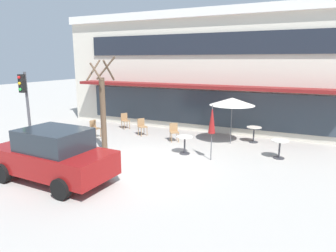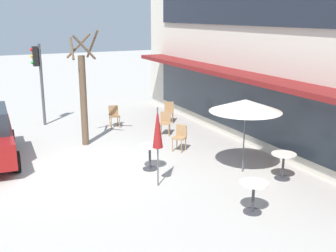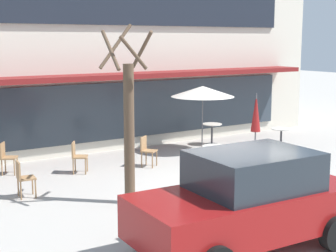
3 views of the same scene
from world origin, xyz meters
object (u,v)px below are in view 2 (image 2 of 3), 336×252
Objects in this scene: cafe_table_by_tree at (283,162)px; patio_umbrella_cream_folded at (158,128)px; traffic_light_pole at (38,71)px; cafe_table_near_wall at (253,192)px; cafe_chair_0 at (114,114)px; patio_umbrella_green_folded at (246,105)px; cafe_table_streetside at (150,153)px; street_tree at (83,94)px; cafe_chair_1 at (180,136)px; cafe_chair_2 at (169,110)px; cafe_chair_3 at (165,121)px.

patio_umbrella_cream_folded is (-1.09, -3.40, 1.11)m from cafe_table_by_tree.
cafe_table_by_tree is at bearing 29.20° from traffic_light_pole.
cafe_table_near_wall is 0.85× the size of cafe_chair_0.
patio_umbrella_green_folded is (-2.31, 1.35, 1.51)m from cafe_table_near_wall.
cafe_table_streetside is at bearing -6.86° from cafe_chair_0.
street_tree is (-4.59, -0.79, 0.22)m from patio_umbrella_cream_folded.
cafe_chair_1 reaches higher than cafe_table_near_wall.
cafe_table_by_tree is 7.30m from cafe_chair_2.
patio_umbrella_cream_folded is at bearing -107.75° from cafe_table_by_tree.
patio_umbrella_green_folded is 1.00× the size of patio_umbrella_cream_folded.
patio_umbrella_green_folded is 3.10m from cafe_chair_1.
cafe_chair_1 is 0.26× the size of traffic_light_pole.
cafe_chair_0 reaches higher than cafe_table_streetside.
cafe_chair_0 is (-5.25, 0.63, 0.01)m from cafe_table_streetside.
traffic_light_pole is at bearing -164.96° from street_tree.
cafe_chair_0 is 0.22× the size of street_tree.
cafe_chair_3 is at bearing -29.86° from cafe_chair_2.
street_tree reaches higher than patio_umbrella_green_folded.
patio_umbrella_green_folded reaches higher than cafe_chair_1.
patio_umbrella_green_folded is 2.47× the size of cafe_chair_3.
cafe_table_streetside is at bearing -119.79° from patio_umbrella_green_folded.
cafe_table_streetside is at bearing 18.03° from street_tree.
traffic_light_pole is (-10.55, -3.09, 1.78)m from cafe_table_near_wall.
cafe_chair_0 is at bearing 171.87° from patio_umbrella_cream_folded.
cafe_table_streetside and cafe_table_by_tree have the same top height.
traffic_light_pole is at bearing -131.33° from cafe_chair_3.
patio_umbrella_green_folded reaches higher than cafe_table_streetside.
cafe_table_by_tree is 0.35× the size of patio_umbrella_cream_folded.
cafe_table_streetside is 0.19× the size of street_tree.
street_tree is (1.91, -1.72, 1.32)m from cafe_chair_0.
cafe_chair_0 is 1.00× the size of cafe_chair_3.
cafe_chair_3 is 0.26× the size of traffic_light_pole.
cafe_chair_2 is 1.00× the size of cafe_chair_3.
cafe_chair_2 reaches higher than cafe_table_by_tree.
patio_umbrella_green_folded and patio_umbrella_cream_folded have the same top height.
cafe_chair_0 is 2.41m from cafe_chair_2.
patio_umbrella_cream_folded is 2.47× the size of cafe_chair_3.
cafe_table_streetside is 0.85× the size of cafe_chair_0.
cafe_table_by_tree is 0.85× the size of cafe_chair_3.
cafe_table_by_tree is at bearing 10.69° from cafe_chair_3.
cafe_table_by_tree is at bearing 0.68° from cafe_chair_2.
cafe_chair_3 is (-4.65, -0.36, -1.50)m from patio_umbrella_green_folded.
cafe_chair_1 is at bearing -157.91° from cafe_table_by_tree.
cafe_chair_1 and cafe_chair_3 have the same top height.
street_tree is (-3.34, -1.09, 1.33)m from cafe_table_streetside.
cafe_table_near_wall is at bearing 16.34° from traffic_light_pole.
cafe_chair_0 and cafe_chair_3 have the same top height.
cafe_chair_2 is 1.95m from cafe_chair_3.
cafe_chair_2 is 5.68m from traffic_light_pole.
cafe_table_by_tree is 0.85× the size of cafe_chair_2.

